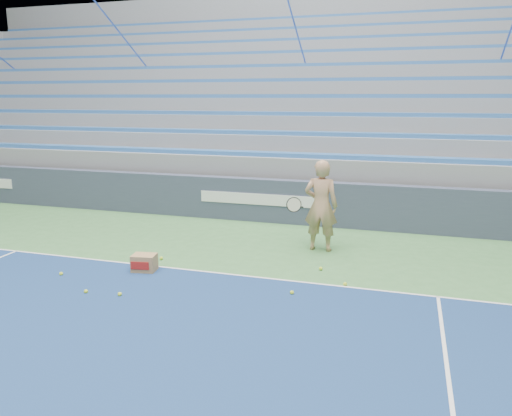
{
  "coord_description": "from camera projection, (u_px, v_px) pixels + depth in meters",
  "views": [
    {
      "loc": [
        3.52,
        3.91,
        3.13
      ],
      "look_at": [
        0.92,
        12.38,
        1.15
      ],
      "focal_mm": 35.0,
      "sensor_mm": 36.0,
      "label": 1
    }
  ],
  "objects": [
    {
      "name": "ball_box",
      "position": [
        144.0,
        263.0,
        9.12
      ],
      "size": [
        0.47,
        0.39,
        0.32
      ],
      "color": "#9F7A4D",
      "rests_on": "ground"
    },
    {
      "name": "tennis_ball_3",
      "position": [
        321.0,
        268.0,
        9.2
      ],
      "size": [
        0.07,
        0.07,
        0.07
      ],
      "primitive_type": "sphere",
      "color": "#CFE72F",
      "rests_on": "ground"
    },
    {
      "name": "tennis_ball_0",
      "position": [
        86.0,
        291.0,
        8.11
      ],
      "size": [
        0.07,
        0.07,
        0.07
      ],
      "primitive_type": "sphere",
      "color": "#CFE72F",
      "rests_on": "ground"
    },
    {
      "name": "tennis_player",
      "position": [
        321.0,
        206.0,
        10.22
      ],
      "size": [
        0.95,
        0.85,
        1.9
      ],
      "color": "tan",
      "rests_on": "ground"
    },
    {
      "name": "tennis_ball_1",
      "position": [
        120.0,
        294.0,
        8.0
      ],
      "size": [
        0.07,
        0.07,
        0.07
      ],
      "primitive_type": "sphere",
      "color": "#CFE72F",
      "rests_on": "ground"
    },
    {
      "name": "sponsor_barrier",
      "position": [
        262.0,
        200.0,
        12.74
      ],
      "size": [
        30.0,
        0.32,
        1.1
      ],
      "color": "#373F54",
      "rests_on": "ground"
    },
    {
      "name": "tennis_ball_6",
      "position": [
        161.0,
        258.0,
        9.78
      ],
      "size": [
        0.07,
        0.07,
        0.07
      ],
      "primitive_type": "sphere",
      "color": "#CFE72F",
      "rests_on": "ground"
    },
    {
      "name": "tennis_ball_7",
      "position": [
        142.0,
        258.0,
        9.77
      ],
      "size": [
        0.07,
        0.07,
        0.07
      ],
      "primitive_type": "sphere",
      "color": "#CFE72F",
      "rests_on": "ground"
    },
    {
      "name": "bleachers",
      "position": [
        307.0,
        119.0,
        17.68
      ],
      "size": [
        31.0,
        9.15,
        7.3
      ],
      "color": "gray",
      "rests_on": "ground"
    },
    {
      "name": "tennis_ball_4",
      "position": [
        292.0,
        293.0,
        8.06
      ],
      "size": [
        0.07,
        0.07,
        0.07
      ],
      "primitive_type": "sphere",
      "color": "#CFE72F",
      "rests_on": "ground"
    },
    {
      "name": "tennis_ball_5",
      "position": [
        345.0,
        284.0,
        8.43
      ],
      "size": [
        0.07,
        0.07,
        0.07
      ],
      "primitive_type": "sphere",
      "color": "#CFE72F",
      "rests_on": "ground"
    },
    {
      "name": "tennis_ball_2",
      "position": [
        61.0,
        274.0,
        8.92
      ],
      "size": [
        0.07,
        0.07,
        0.07
      ],
      "primitive_type": "sphere",
      "color": "#CFE72F",
      "rests_on": "ground"
    }
  ]
}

